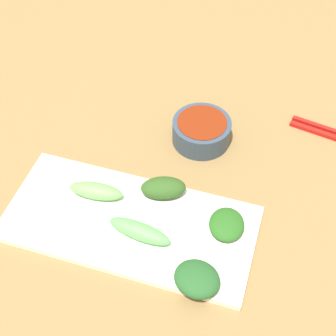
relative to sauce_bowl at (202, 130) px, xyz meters
The scene contains 8 objects.
tabletop 0.11m from the sauce_bowl, 18.60° to the right, with size 2.10×2.10×0.02m, color olive.
sauce_bowl is the anchor object (origin of this frame).
serving_plate 0.22m from the sauce_bowl, 15.37° to the right, with size 0.18×0.39×0.01m, color white.
broccoli_leafy_0 0.29m from the sauce_bowl, 13.56° to the left, with size 0.06×0.07×0.03m, color #235325.
broccoli_stalk_1 0.22m from the sauce_bowl, 34.90° to the right, with size 0.03×0.09×0.02m, color #6DB059.
broccoli_stalk_2 0.23m from the sauce_bowl, ahead, with size 0.03×0.10×0.02m, color #5FB059.
broccoli_leafy_3 0.15m from the sauce_bowl, ahead, with size 0.04×0.07×0.03m, color #2D511D.
broccoli_leafy_4 0.20m from the sauce_bowl, 25.81° to the left, with size 0.06×0.05×0.02m, color #255B1C.
Camera 1 is at (0.50, 0.16, 0.67)m, focal length 53.06 mm.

